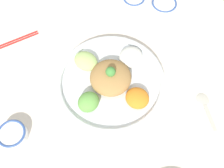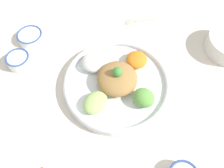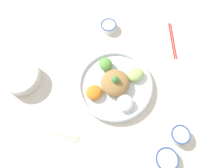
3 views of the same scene
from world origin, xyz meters
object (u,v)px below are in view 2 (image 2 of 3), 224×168
at_px(sauce_bowl_red, 30,36).
at_px(serving_spoon_main, 136,22).
at_px(salad_platter, 117,82).
at_px(sauce_bowl_dark, 19,60).

distance_m(sauce_bowl_red, serving_spoon_main, 0.43).
bearing_deg(salad_platter, sauce_bowl_dark, -53.80).
relative_size(sauce_bowl_red, serving_spoon_main, 0.76).
distance_m(sauce_bowl_dark, serving_spoon_main, 0.49).
height_order(sauce_bowl_red, sauce_bowl_dark, sauce_bowl_dark).
height_order(sauce_bowl_dark, serving_spoon_main, sauce_bowl_dark).
xyz_separation_m(salad_platter, sauce_bowl_red, (0.13, -0.38, -0.01)).
distance_m(salad_platter, sauce_bowl_dark, 0.37).
height_order(salad_platter, sauce_bowl_dark, salad_platter).
height_order(sauce_bowl_red, serving_spoon_main, sauce_bowl_red).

